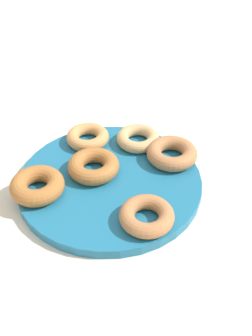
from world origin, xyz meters
TOP-DOWN VIEW (x-y plane):
  - ground_plane at (0.00, 0.00)m, footprint 2.40×2.40m
  - donut_plate at (0.00, 0.00)m, footprint 0.33×0.33m
  - donut_0 at (-0.01, -0.03)m, footprint 0.12×0.12m
  - donut_1 at (0.07, -0.11)m, footprint 0.11×0.11m
  - donut_2 at (-0.09, -0.07)m, footprint 0.11×0.11m
  - donut_3 at (-0.08, 0.10)m, footprint 0.12×0.12m
  - donut_4 at (-0.11, 0.02)m, footprint 0.12×0.12m
  - donut_5 at (0.08, 0.09)m, footprint 0.10×0.10m

SIDE VIEW (x-z plane):
  - ground_plane at x=0.00m, z-range 0.00..0.00m
  - donut_plate at x=0.00m, z-range 0.00..0.02m
  - donut_4 at x=-0.11m, z-range 0.02..0.04m
  - donut_2 at x=-0.09m, z-range 0.02..0.04m
  - donut_5 at x=0.08m, z-range 0.02..0.04m
  - donut_3 at x=-0.08m, z-range 0.02..0.05m
  - donut_0 at x=-0.01m, z-range 0.02..0.05m
  - donut_1 at x=0.07m, z-range 0.02..0.05m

